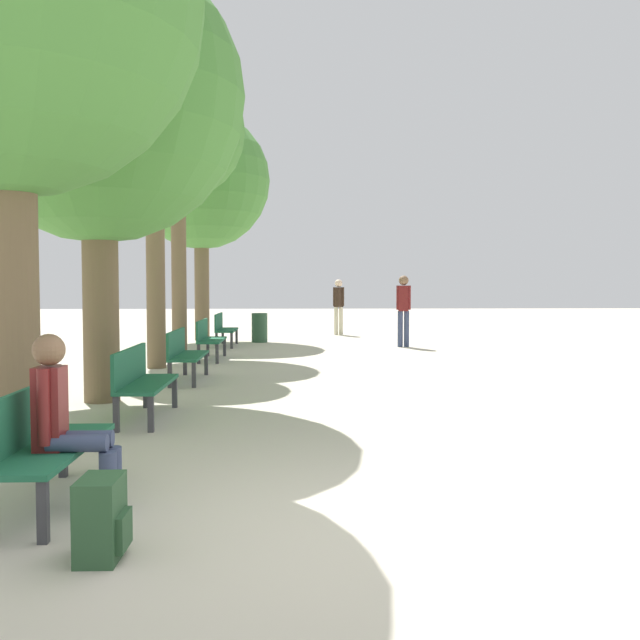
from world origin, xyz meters
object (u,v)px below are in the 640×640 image
object	(u,v)px
pedestrian_mid	(339,303)
tree_row_0	(4,1)
tree_row_3	(178,133)
bench_row_1	(140,378)
person_seated	(66,417)
backpack	(102,519)
tree_row_4	(201,181)
bench_row_2	(184,351)
pedestrian_near	(404,306)
bench_row_3	(208,337)
tree_row_1	(98,97)
bench_row_0	(41,438)
trash_bin	(260,328)
bench_row_4	(223,327)
tree_row_2	(154,138)

from	to	relation	value
pedestrian_mid	tree_row_0	bearing A→B (deg)	-104.38
tree_row_3	bench_row_1	bearing A→B (deg)	-84.22
person_seated	backpack	bearing A→B (deg)	-61.94
tree_row_0	tree_row_4	xyz separation A→B (m)	(0.00, 13.16, 0.32)
bench_row_2	pedestrian_near	bearing A→B (deg)	53.45
bench_row_1	tree_row_3	xyz separation A→B (m)	(-0.77, 7.60, 4.34)
pedestrian_mid	backpack	bearing A→B (deg)	-97.86
bench_row_3	tree_row_4	distance (m)	6.44
tree_row_1	tree_row_4	bearing A→B (deg)	90.00
bench_row_3	tree_row_4	world-z (taller)	tree_row_4
bench_row_0	trash_bin	xyz separation A→B (m)	(0.84, 13.88, -0.09)
tree_row_4	backpack	xyz separation A→B (m)	(1.45, -15.64, -4.10)
bench_row_3	tree_row_1	size ratio (longest dim) A/B	0.27
bench_row_1	tree_row_0	bearing A→B (deg)	-114.39
tree_row_4	person_seated	xyz separation A→B (m)	(0.99, -14.77, -3.69)
bench_row_0	bench_row_4	size ratio (longest dim) A/B	1.00
bench_row_2	person_seated	bearing A→B (deg)	-88.09
bench_row_4	person_seated	world-z (taller)	person_seated
tree_row_1	tree_row_2	size ratio (longest dim) A/B	1.08
trash_bin	backpack	bearing A→B (deg)	-90.62
bench_row_0	backpack	distance (m)	1.22
bench_row_1	pedestrian_near	size ratio (longest dim) A/B	0.89
backpack	person_seated	bearing A→B (deg)	118.06
bench_row_2	bench_row_4	xyz separation A→B (m)	(0.00, 6.36, 0.00)
bench_row_4	tree_row_1	size ratio (longest dim) A/B	0.27
bench_row_1	tree_row_1	distance (m)	3.77
bench_row_2	bench_row_0	bearing A→B (deg)	-90.00
bench_row_4	tree_row_4	world-z (taller)	tree_row_4
person_seated	backpack	xyz separation A→B (m)	(0.46, -0.86, -0.41)
bench_row_3	pedestrian_near	bearing A→B (deg)	32.21
bench_row_1	tree_row_4	bearing A→B (deg)	93.84
tree_row_1	tree_row_3	size ratio (longest dim) A/B	0.93
pedestrian_mid	bench_row_2	bearing A→B (deg)	-106.88
tree_row_1	tree_row_0	bearing A→B (deg)	-90.00
tree_row_3	tree_row_4	bearing A→B (deg)	90.00
bench_row_2	tree_row_4	world-z (taller)	tree_row_4
tree_row_3	bench_row_4	bearing A→B (deg)	68.47
bench_row_1	person_seated	size ratio (longest dim) A/B	1.30
backpack	tree_row_2	bearing A→B (deg)	98.99
bench_row_2	pedestrian_mid	xyz separation A→B (m)	(3.10, 10.22, 0.49)
bench_row_2	trash_bin	distance (m)	7.56
tree_row_3	pedestrian_mid	xyz separation A→B (m)	(3.87, 5.80, -3.85)
bench_row_1	trash_bin	distance (m)	10.73
backpack	pedestrian_near	xyz separation A→B (m)	(3.75, 13.33, 0.77)
bench_row_3	tree_row_4	bearing A→B (deg)	98.58
backpack	bench_row_2	bearing A→B (deg)	95.26
backpack	tree_row_1	bearing A→B (deg)	104.92
tree_row_0	bench_row_4	bearing A→B (deg)	86.08
bench_row_4	pedestrian_near	size ratio (longest dim) A/B	0.89
bench_row_0	bench_row_3	world-z (taller)	same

